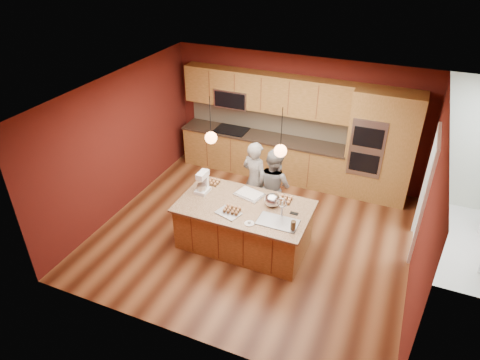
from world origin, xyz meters
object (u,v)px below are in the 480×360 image
at_px(island, 245,225).
at_px(mixing_bowl, 272,200).
at_px(person_left, 255,181).
at_px(stand_mixer, 203,183).
at_px(person_right, 273,186).

distance_m(island, mixing_bowl, 0.69).
bearing_deg(person_left, island, 119.73).
xyz_separation_m(island, mixing_bowl, (0.42, 0.19, 0.52)).
xyz_separation_m(person_left, stand_mixer, (-0.70, -0.77, 0.21)).
xyz_separation_m(person_right, stand_mixer, (-1.07, -0.77, 0.24)).
bearing_deg(island, person_right, 77.17).
bearing_deg(person_right, island, 102.11).
bearing_deg(mixing_bowl, person_right, 107.20).
relative_size(stand_mixer, mixing_bowl, 1.44).
bearing_deg(person_left, stand_mixer, 66.97).
bearing_deg(stand_mixer, person_left, 49.12).
relative_size(island, mixing_bowl, 8.22).
distance_m(island, person_left, 0.98).
distance_m(person_left, mixing_bowl, 0.93).
bearing_deg(person_right, person_left, 24.94).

